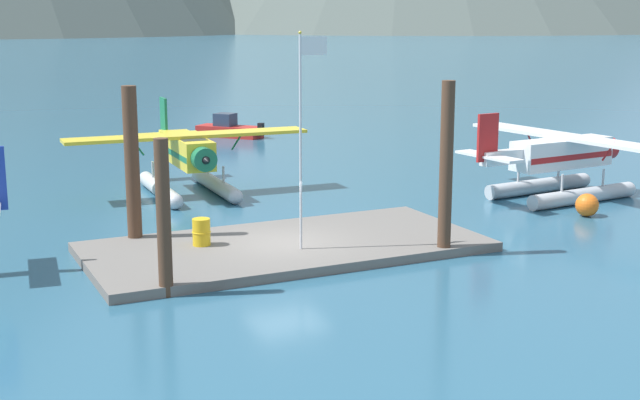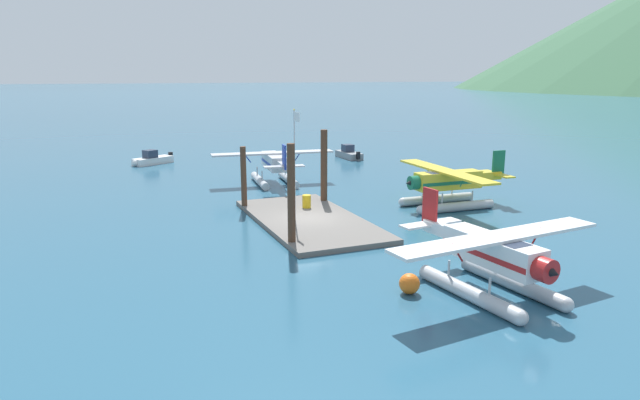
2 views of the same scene
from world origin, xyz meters
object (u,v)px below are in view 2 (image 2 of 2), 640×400
at_px(boat_grey_open_west, 348,154).
at_px(fuel_drum, 307,201).
at_px(seaplane_yellow_bow_centre, 447,185).
at_px(seaplane_silver_port_fwd, 274,165).
at_px(mooring_buoy, 409,284).
at_px(boat_white_open_sw, 152,159).
at_px(flagpole, 295,153).
at_px(seaplane_white_stbd_fwd, 492,259).

bearing_deg(boat_grey_open_west, fuel_drum, -31.70).
bearing_deg(seaplane_yellow_bow_centre, seaplane_silver_port_fwd, -146.54).
xyz_separation_m(fuel_drum, seaplane_silver_port_fwd, (-10.45, 1.04, 0.84)).
bearing_deg(mooring_buoy, boat_white_open_sw, -171.09).
xyz_separation_m(fuel_drum, boat_white_open_sw, (-25.47, -7.50, -0.25)).
relative_size(boat_grey_open_west, boat_white_open_sw, 1.11).
bearing_deg(boat_grey_open_west, flagpole, -31.81).
bearing_deg(seaplane_silver_port_fwd, boat_white_open_sw, -150.39).
bearing_deg(seaplane_silver_port_fwd, boat_grey_open_west, 132.22).
height_order(boat_grey_open_west, boat_white_open_sw, same).
distance_m(seaplane_white_stbd_fwd, seaplane_yellow_bow_centre, 15.94).
bearing_deg(flagpole, fuel_drum, 147.33).
distance_m(fuel_drum, boat_grey_open_west, 25.41).
height_order(flagpole, fuel_drum, flagpole).
relative_size(flagpole, seaplane_silver_port_fwd, 0.65).
xyz_separation_m(mooring_buoy, seaplane_silver_port_fwd, (-25.57, 2.17, 1.13)).
height_order(flagpole, boat_grey_open_west, flagpole).
bearing_deg(seaplane_silver_port_fwd, seaplane_white_stbd_fwd, 2.06).
xyz_separation_m(fuel_drum, seaplane_white_stbd_fwd, (16.51, 2.01, 0.84)).
xyz_separation_m(boat_grey_open_west, boat_white_open_sw, (-3.86, -20.85, 0.00)).
distance_m(flagpole, mooring_buoy, 12.97).
distance_m(mooring_buoy, seaplane_yellow_bow_centre, 16.61).
bearing_deg(boat_white_open_sw, flagpole, 11.36).
bearing_deg(seaplane_white_stbd_fwd, fuel_drum, -173.07).
bearing_deg(mooring_buoy, boat_grey_open_west, 158.48).
bearing_deg(seaplane_white_stbd_fwd, boat_grey_open_west, 163.43).
bearing_deg(mooring_buoy, fuel_drum, 175.70).
bearing_deg(mooring_buoy, seaplane_yellow_bow_centre, 139.68).
height_order(seaplane_silver_port_fwd, boat_white_open_sw, seaplane_silver_port_fwd).
xyz_separation_m(flagpole, seaplane_white_stbd_fwd, (13.68, 3.82, -2.92)).
relative_size(mooring_buoy, seaplane_white_stbd_fwd, 0.09).
bearing_deg(boat_white_open_sw, seaplane_white_stbd_fwd, 12.76).
height_order(mooring_buoy, seaplane_yellow_bow_centre, seaplane_yellow_bow_centre).
height_order(flagpole, seaplane_white_stbd_fwd, flagpole).
height_order(flagpole, mooring_buoy, flagpole).
xyz_separation_m(flagpole, mooring_buoy, (12.30, 0.68, -4.05)).
distance_m(flagpole, boat_grey_open_west, 29.05).
distance_m(seaplane_silver_port_fwd, boat_white_open_sw, 17.32).
bearing_deg(flagpole, boat_white_open_sw, -168.64).
bearing_deg(boat_grey_open_west, boat_white_open_sw, -100.48).
relative_size(seaplane_yellow_bow_centre, boat_white_open_sw, 2.38).
xyz_separation_m(flagpole, fuel_drum, (-2.83, 1.82, -3.76)).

